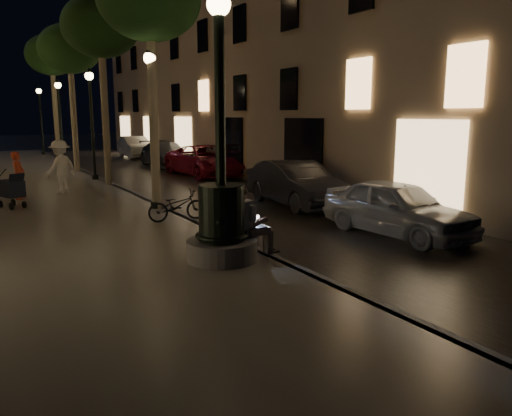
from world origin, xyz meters
TOP-DOWN VIEW (x-y plane):
  - ground at (0.00, 15.00)m, footprint 120.00×120.00m
  - cobble_lane at (3.00, 15.00)m, footprint 6.00×45.00m
  - promenade at (-4.00, 15.00)m, footprint 8.00×45.00m
  - curb_strip at (0.00, 15.00)m, footprint 0.25×45.00m
  - building_right at (10.00, 18.00)m, footprint 8.00×36.00m
  - fountain_lamppost at (-1.00, 2.00)m, footprint 1.40×1.40m
  - seated_man_laptop at (-0.39, 2.00)m, footprint 1.03×0.35m
  - tree_near at (-0.25, 8.00)m, footprint 3.00×3.00m
  - tree_second at (-0.20, 14.00)m, footprint 3.00×3.00m
  - tree_third at (-0.30, 20.00)m, footprint 3.00×3.00m
  - tree_far at (-0.22, 26.00)m, footprint 3.00×3.00m
  - lamp_curb_a at (-0.30, 8.00)m, footprint 0.36×0.36m
  - lamp_curb_b at (-0.30, 16.00)m, footprint 0.36×0.36m
  - lamp_curb_c at (-0.30, 24.00)m, footprint 0.36×0.36m
  - lamp_curb_d at (-0.30, 32.00)m, footprint 0.36×0.36m
  - stroller at (-4.09, 10.22)m, footprint 0.78×1.17m
  - car_front at (4.13, 2.32)m, footprint 1.95×4.28m
  - car_second at (4.26, 7.02)m, footprint 2.00×4.71m
  - car_third at (5.20, 16.20)m, footprint 2.69×5.56m
  - car_rear at (5.04, 21.53)m, footprint 2.28×5.18m
  - car_fifth at (5.20, 27.97)m, footprint 1.89×4.73m
  - pedestrian_red at (-3.72, 11.93)m, footprint 0.61×0.70m
  - pedestrian_white at (-2.25, 12.54)m, footprint 1.44×1.27m
  - bicycle at (-0.40, 5.91)m, footprint 1.63×0.67m

SIDE VIEW (x-z plane):
  - ground at x=0.00m, z-range 0.00..0.00m
  - cobble_lane at x=3.00m, z-range 0.00..0.02m
  - promenade at x=-4.00m, z-range 0.00..0.20m
  - curb_strip at x=0.00m, z-range 0.00..0.20m
  - bicycle at x=-0.40m, z-range 0.20..1.04m
  - car_front at x=4.13m, z-range 0.00..1.43m
  - car_rear at x=5.04m, z-range 0.00..1.48m
  - car_second at x=4.26m, z-range 0.00..1.51m
  - car_third at x=5.20m, z-range 0.00..1.53m
  - car_fifth at x=5.20m, z-range 0.00..1.53m
  - stroller at x=-4.09m, z-range 0.20..1.40m
  - seated_man_laptop at x=-0.39m, z-range 0.23..1.63m
  - pedestrian_red at x=-3.72m, z-range 0.20..1.81m
  - pedestrian_white at x=-2.25m, z-range 0.20..2.13m
  - fountain_lamppost at x=-1.00m, z-range -1.39..3.81m
  - lamp_curb_a at x=-0.30m, z-range 0.83..5.64m
  - lamp_curb_b at x=-0.30m, z-range 0.83..5.64m
  - lamp_curb_c at x=-0.30m, z-range 0.83..5.64m
  - lamp_curb_d at x=-0.30m, z-range 0.83..5.64m
  - tree_third at x=-0.30m, z-range 2.54..9.74m
  - tree_near at x=-0.25m, z-range 2.59..9.89m
  - tree_second at x=-0.20m, z-range 2.63..10.03m
  - tree_far at x=-0.22m, z-range 2.68..10.18m
  - building_right at x=10.00m, z-range 0.00..15.00m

